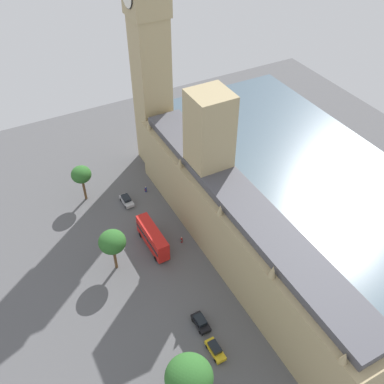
{
  "coord_description": "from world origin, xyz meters",
  "views": [
    {
      "loc": [
        32.49,
        45.93,
        67.25
      ],
      "look_at": [
        1.0,
        -13.32,
        8.69
      ],
      "focal_mm": 40.96,
      "sensor_mm": 36.0,
      "label": 1
    }
  ],
  "objects_px": {
    "plane_tree_by_river_gate": "(112,242)",
    "plane_tree_corner": "(189,377)",
    "clock_tower": "(149,36)",
    "double_decker_bus_kerbside": "(153,237)",
    "pedestrian_near_tower": "(146,189)",
    "car_black_midblock": "(201,322)",
    "pedestrian_opposite_hall": "(182,240)",
    "parliament_building": "(235,223)",
    "plane_tree_under_trees": "(81,175)",
    "car_yellow_cab_leading": "(215,350)",
    "car_silver_trailing": "(127,200)"
  },
  "relations": [
    {
      "from": "car_black_midblock",
      "to": "plane_tree_corner",
      "type": "bearing_deg",
      "value": 53.79
    },
    {
      "from": "pedestrian_opposite_hall",
      "to": "plane_tree_under_trees",
      "type": "bearing_deg",
      "value": -6.27
    },
    {
      "from": "car_yellow_cab_leading",
      "to": "pedestrian_near_tower",
      "type": "distance_m",
      "value": 42.89
    },
    {
      "from": "plane_tree_corner",
      "to": "car_silver_trailing",
      "type": "bearing_deg",
      "value": -99.97
    },
    {
      "from": "car_yellow_cab_leading",
      "to": "pedestrian_opposite_hall",
      "type": "distance_m",
      "value": 25.1
    },
    {
      "from": "parliament_building",
      "to": "pedestrian_near_tower",
      "type": "relative_size",
      "value": 43.84
    },
    {
      "from": "car_silver_trailing",
      "to": "plane_tree_corner",
      "type": "xyz_separation_m",
      "value": [
        8.05,
        45.78,
        6.57
      ]
    },
    {
      "from": "double_decker_bus_kerbside",
      "to": "pedestrian_opposite_hall",
      "type": "relative_size",
      "value": 6.84
    },
    {
      "from": "parliament_building",
      "to": "plane_tree_by_river_gate",
      "type": "xyz_separation_m",
      "value": [
        21.81,
        -7.69,
        -1.65
      ]
    },
    {
      "from": "parliament_building",
      "to": "car_silver_trailing",
      "type": "xyz_separation_m",
      "value": [
        13.18,
        -24.06,
        -7.97
      ]
    },
    {
      "from": "car_black_midblock",
      "to": "car_yellow_cab_leading",
      "type": "distance_m",
      "value": 5.57
    },
    {
      "from": "parliament_building",
      "to": "car_silver_trailing",
      "type": "height_order",
      "value": "parliament_building"
    },
    {
      "from": "parliament_building",
      "to": "double_decker_bus_kerbside",
      "type": "distance_m",
      "value": 17.34
    },
    {
      "from": "pedestrian_opposite_hall",
      "to": "parliament_building",
      "type": "bearing_deg",
      "value": -171.69
    },
    {
      "from": "double_decker_bus_kerbside",
      "to": "pedestrian_near_tower",
      "type": "relative_size",
      "value": 6.83
    },
    {
      "from": "car_black_midblock",
      "to": "plane_tree_under_trees",
      "type": "xyz_separation_m",
      "value": [
        7.41,
        -41.05,
        6.17
      ]
    },
    {
      "from": "parliament_building",
      "to": "pedestrian_opposite_hall",
      "type": "xyz_separation_m",
      "value": [
        7.63,
        -7.55,
        -8.17
      ]
    },
    {
      "from": "car_yellow_cab_leading",
      "to": "pedestrian_near_tower",
      "type": "xyz_separation_m",
      "value": [
        -6.06,
        -42.46,
        -0.19
      ]
    },
    {
      "from": "clock_tower",
      "to": "plane_tree_under_trees",
      "type": "height_order",
      "value": "clock_tower"
    },
    {
      "from": "parliament_building",
      "to": "car_yellow_cab_leading",
      "type": "distance_m",
      "value": 23.16
    },
    {
      "from": "clock_tower",
      "to": "plane_tree_corner",
      "type": "bearing_deg",
      "value": 70.06
    },
    {
      "from": "car_silver_trailing",
      "to": "plane_tree_corner",
      "type": "distance_m",
      "value": 46.94
    },
    {
      "from": "pedestrian_opposite_hall",
      "to": "plane_tree_by_river_gate",
      "type": "distance_m",
      "value": 15.61
    },
    {
      "from": "pedestrian_opposite_hall",
      "to": "double_decker_bus_kerbside",
      "type": "bearing_deg",
      "value": 35.61
    },
    {
      "from": "clock_tower",
      "to": "double_decker_bus_kerbside",
      "type": "relative_size",
      "value": 5.83
    },
    {
      "from": "plane_tree_by_river_gate",
      "to": "plane_tree_corner",
      "type": "height_order",
      "value": "plane_tree_corner"
    },
    {
      "from": "car_black_midblock",
      "to": "pedestrian_near_tower",
      "type": "distance_m",
      "value": 37.34
    },
    {
      "from": "car_silver_trailing",
      "to": "pedestrian_opposite_hall",
      "type": "distance_m",
      "value": 17.42
    },
    {
      "from": "parliament_building",
      "to": "plane_tree_corner",
      "type": "bearing_deg",
      "value": 45.66
    },
    {
      "from": "car_black_midblock",
      "to": "plane_tree_under_trees",
      "type": "bearing_deg",
      "value": -79.55
    },
    {
      "from": "clock_tower",
      "to": "double_decker_bus_kerbside",
      "type": "bearing_deg",
      "value": 64.22
    },
    {
      "from": "double_decker_bus_kerbside",
      "to": "plane_tree_corner",
      "type": "xyz_separation_m",
      "value": [
        7.99,
        31.02,
        4.82
      ]
    },
    {
      "from": "pedestrian_near_tower",
      "to": "car_black_midblock",
      "type": "bearing_deg",
      "value": 139.91
    },
    {
      "from": "double_decker_bus_kerbside",
      "to": "car_black_midblock",
      "type": "height_order",
      "value": "double_decker_bus_kerbside"
    },
    {
      "from": "clock_tower",
      "to": "plane_tree_corner",
      "type": "height_order",
      "value": "clock_tower"
    },
    {
      "from": "plane_tree_by_river_gate",
      "to": "clock_tower",
      "type": "bearing_deg",
      "value": -127.0
    },
    {
      "from": "pedestrian_opposite_hall",
      "to": "plane_tree_under_trees",
      "type": "relative_size",
      "value": 0.17
    },
    {
      "from": "car_black_midblock",
      "to": "plane_tree_corner",
      "type": "height_order",
      "value": "plane_tree_corner"
    },
    {
      "from": "double_decker_bus_kerbside",
      "to": "pedestrian_near_tower",
      "type": "xyz_separation_m",
      "value": [
        -5.47,
        -16.39,
        -1.94
      ]
    },
    {
      "from": "clock_tower",
      "to": "car_black_midblock",
      "type": "xyz_separation_m",
      "value": [
        13.35,
        47.68,
        -30.95
      ]
    },
    {
      "from": "car_black_midblock",
      "to": "pedestrian_near_tower",
      "type": "relative_size",
      "value": 2.7
    },
    {
      "from": "pedestrian_opposite_hall",
      "to": "plane_tree_corner",
      "type": "bearing_deg",
      "value": 118.08
    },
    {
      "from": "car_silver_trailing",
      "to": "plane_tree_corner",
      "type": "relative_size",
      "value": 0.43
    },
    {
      "from": "pedestrian_near_tower",
      "to": "car_silver_trailing",
      "type": "bearing_deg",
      "value": 75.5
    },
    {
      "from": "pedestrian_opposite_hall",
      "to": "clock_tower",
      "type": "bearing_deg",
      "value": -51.55
    },
    {
      "from": "car_black_midblock",
      "to": "plane_tree_by_river_gate",
      "type": "bearing_deg",
      "value": -65.98
    },
    {
      "from": "clock_tower",
      "to": "car_black_midblock",
      "type": "bearing_deg",
      "value": 74.35
    },
    {
      "from": "clock_tower",
      "to": "pedestrian_near_tower",
      "type": "xyz_separation_m",
      "value": [
        7.65,
        10.78,
        -31.15
      ]
    },
    {
      "from": "plane_tree_by_river_gate",
      "to": "plane_tree_corner",
      "type": "bearing_deg",
      "value": 91.13
    },
    {
      "from": "car_silver_trailing",
      "to": "car_yellow_cab_leading",
      "type": "xyz_separation_m",
      "value": [
        0.65,
        40.83,
        -0.0
      ]
    }
  ]
}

